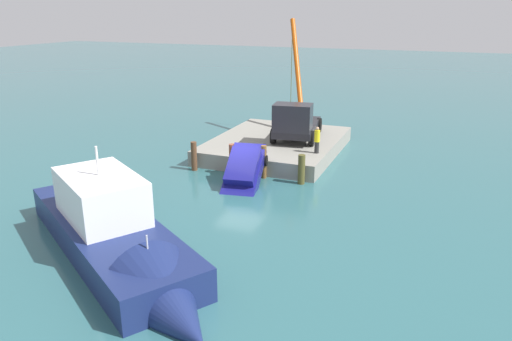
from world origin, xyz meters
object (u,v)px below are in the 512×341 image
salvaged_car (243,174)px  crane_truck (296,119)px  dock_worker (317,140)px  moored_yacht (125,254)px

salvaged_car → crane_truck: bearing=174.1°
crane_truck → dock_worker: 3.57m
crane_truck → salvaged_car: 7.52m
crane_truck → salvaged_car: crane_truck is taller
dock_worker → moored_yacht: bearing=-13.9°
crane_truck → moored_yacht: (17.31, -1.38, -1.89)m
crane_truck → dock_worker: bearing=39.6°
dock_worker → salvaged_car: (4.57, -2.99, -1.12)m
crane_truck → salvaged_car: bearing=-5.9°
crane_truck → moored_yacht: size_ratio=0.67×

